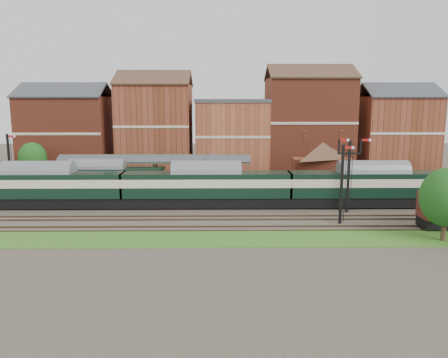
{
  "coord_description": "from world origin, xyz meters",
  "views": [
    {
      "loc": [
        -2.24,
        -49.56,
        12.09
      ],
      "look_at": [
        -1.63,
        2.0,
        3.0
      ],
      "focal_mm": 35.0,
      "sensor_mm": 36.0,
      "label": 1
    }
  ],
  "objects_px": {
    "signal_box": "(213,176)",
    "dmu_train": "(207,186)",
    "platform_railcar": "(98,178)",
    "semaphore_bracket": "(349,171)"
  },
  "relations": [
    {
      "from": "dmu_train",
      "to": "platform_railcar",
      "type": "distance_m",
      "value": 15.71
    },
    {
      "from": "signal_box",
      "to": "semaphore_bracket",
      "type": "height_order",
      "value": "semaphore_bracket"
    },
    {
      "from": "dmu_train",
      "to": "signal_box",
      "type": "bearing_deg",
      "value": 78.27
    },
    {
      "from": "signal_box",
      "to": "platform_railcar",
      "type": "distance_m",
      "value": 15.35
    },
    {
      "from": "semaphore_bracket",
      "to": "dmu_train",
      "type": "xyz_separation_m",
      "value": [
        -15.71,
        2.5,
        -2.05
      ]
    },
    {
      "from": "semaphore_bracket",
      "to": "signal_box",
      "type": "bearing_deg",
      "value": 159.08
    },
    {
      "from": "signal_box",
      "to": "dmu_train",
      "type": "distance_m",
      "value": 3.37
    },
    {
      "from": "platform_railcar",
      "to": "dmu_train",
      "type": "bearing_deg",
      "value": -24.44
    },
    {
      "from": "signal_box",
      "to": "platform_railcar",
      "type": "height_order",
      "value": "signal_box"
    },
    {
      "from": "signal_box",
      "to": "dmu_train",
      "type": "xyz_separation_m",
      "value": [
        -0.67,
        -3.25,
        -0.61
      ]
    }
  ]
}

